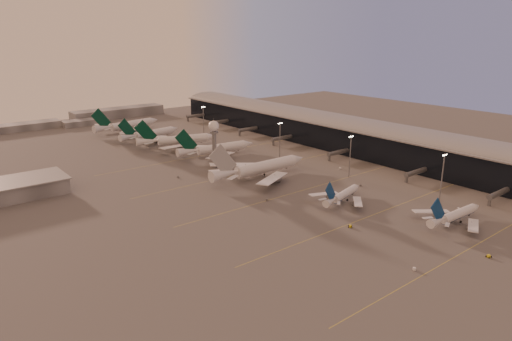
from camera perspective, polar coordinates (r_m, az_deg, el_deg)
ground at (r=198.17m, az=13.41°, el=-7.57°), size 700.00×700.00×0.00m
taxiway_markings at (r=253.30m, az=7.70°, el=-1.83°), size 180.00×185.25×0.02m
terminal at (r=341.57m, az=10.29°, el=4.73°), size 57.00×362.00×23.04m
radar_tower at (r=279.70m, az=-5.27°, el=4.48°), size 6.40×6.40×31.10m
mast_a at (r=239.76m, az=22.26°, el=-0.59°), size 3.60×0.56×25.00m
mast_b at (r=266.86m, az=11.69°, el=2.01°), size 3.60×0.56×25.00m
mast_c at (r=300.38m, az=3.01°, el=3.97°), size 3.60×0.56×25.00m
mast_d at (r=369.93m, az=-6.58°, el=6.31°), size 3.60×0.56×25.00m
distant_horizon at (r=464.32m, az=-19.74°, el=6.33°), size 165.00×37.50×9.00m
narrowbody_near at (r=219.18m, az=23.65°, el=-5.29°), size 39.16×31.24×15.30m
narrowbody_mid at (r=230.07m, az=10.81°, el=-3.16°), size 35.83×28.24×14.26m
widebody_white at (r=263.90m, az=0.57°, el=0.04°), size 68.51×54.92×24.11m
greentail_a at (r=312.14m, az=-4.93°, el=2.53°), size 58.24×46.81×21.18m
greentail_b at (r=340.65m, az=-9.74°, el=3.58°), size 58.99×47.01×21.93m
greentail_c at (r=368.50m, az=-13.02°, el=4.33°), size 54.70×43.85×19.98m
greentail_d at (r=404.95m, az=-15.74°, el=5.30°), size 62.81×50.33×22.96m
gsv_truck_a at (r=173.62m, az=19.18°, el=-11.33°), size 5.33×4.56×2.11m
gsv_tug_near at (r=193.31m, az=27.08°, el=-9.53°), size 2.58×3.73×0.98m
gsv_catering_a at (r=235.82m, az=24.05°, el=-4.04°), size 5.57×2.81×4.49m
gsv_tug_mid at (r=201.73m, az=11.70°, el=-6.84°), size 3.85×4.12×1.01m
gsv_truck_b at (r=255.91m, az=12.98°, el=-1.66°), size 5.77×4.02×2.20m
gsv_truck_c at (r=228.15m, az=1.40°, el=-3.48°), size 5.95×5.03×2.34m
gsv_catering_b at (r=284.87m, az=10.51°, el=0.61°), size 5.75×3.08×4.54m
gsv_tug_far at (r=280.97m, az=0.91°, el=0.29°), size 2.82×3.67×0.93m
gsv_truck_d at (r=267.71m, az=-9.76°, el=-0.65°), size 3.13×5.73×2.19m
gsv_tug_hangar at (r=335.68m, az=-1.51°, el=3.04°), size 3.99×2.58×1.09m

